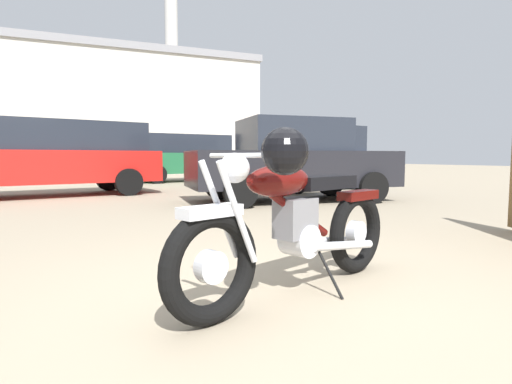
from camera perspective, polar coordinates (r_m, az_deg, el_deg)
ground_plane at (r=2.67m, az=3.89°, el=-14.93°), size 80.00×80.00×0.00m
vintage_motorcycle at (r=2.64m, az=5.48°, el=-4.17°), size 1.99×0.99×1.07m
red_hatchback_near at (r=10.63m, az=-26.08°, el=4.58°), size 4.95×2.62×1.74m
blue_hatchback_right at (r=11.54m, az=7.92°, el=4.90°), size 4.14×2.37×1.78m
white_estate_far at (r=15.69m, az=-9.81°, el=4.94°), size 4.89×2.42×1.74m
silver_sedan_mid at (r=8.42m, az=5.08°, el=4.39°), size 4.35×2.25×1.67m
industrial_building at (r=36.14m, az=-20.14°, el=10.14°), size 22.29×13.80×16.05m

